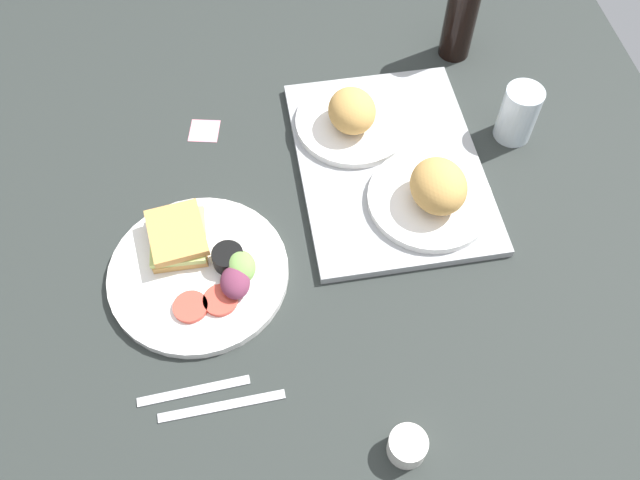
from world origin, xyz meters
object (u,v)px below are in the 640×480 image
bread_plate_near (352,117)px  plate_with_salad (200,267)px  serving_tray (389,164)px  bread_plate_far (434,192)px  sticky_note (204,131)px  drinking_glass (518,114)px  espresso_cup (407,446)px  fork (194,391)px  soda_bottle (461,17)px  knife (222,406)px

bread_plate_near → plate_with_salad: (26.59, -30.54, -2.67)cm
plate_with_salad → serving_tray: bearing=115.5°
bread_plate_far → bread_plate_near: bearing=-151.9°
plate_with_salad → sticky_note: bearing=175.5°
bread_plate_near → sticky_note: size_ratio=3.91×
drinking_glass → espresso_cup: size_ratio=2.01×
bread_plate_near → drinking_glass: 30.76cm
bread_plate_near → espresso_cup: (60.83, -3.40, -2.32)cm
sticky_note → fork: bearing=-5.4°
sticky_note → soda_bottle: bearing=104.5°
serving_tray → bread_plate_far: bread_plate_far is taller
serving_tray → plate_with_salad: (17.06, -35.79, 0.85)cm
serving_tray → drinking_glass: (-4.22, 25.02, 4.82)cm
bread_plate_far → espresso_cup: bearing=-18.9°
drinking_glass → serving_tray: bearing=-80.4°
fork → drinking_glass: bearing=30.1°
bread_plate_near → fork: bearing=-34.9°
bread_plate_near → plate_with_salad: bread_plate_near is taller
bread_plate_far → drinking_glass: drinking_glass is taller
espresso_cup → fork: bearing=-114.7°
plate_with_salad → drinking_glass: bearing=109.3°
plate_with_salad → soda_bottle: soda_bottle is taller
soda_bottle → bread_plate_near: bearing=-53.6°
knife → espresso_cup: bearing=-25.0°
sticky_note → knife: bearing=-0.9°
fork → sticky_note: bearing=81.1°
bread_plate_far → espresso_cup: (40.94, -14.04, -2.78)cm
serving_tray → knife: size_ratio=2.37×
bread_plate_near → espresso_cup: size_ratio=3.91×
knife → sticky_note: knife is taller
espresso_cup → serving_tray: bearing=170.4°
plate_with_salad → sticky_note: plate_with_salad is taller
espresso_cup → sticky_note: 70.17cm
espresso_cup → knife: size_ratio=0.29×
bread_plate_far → knife: 50.09cm
bread_plate_far → soda_bottle: bearing=159.2°
soda_bottle → knife: 88.12cm
plate_with_salad → knife: bearing=3.9°
bread_plate_far → plate_with_salad: size_ratio=0.73×
sticky_note → bread_plate_far: bearing=57.4°
bread_plate_near → espresso_cup: bread_plate_near is taller
fork → knife: (3.00, 4.00, 0.00)cm
bread_plate_far → fork: bread_plate_far is taller
bread_plate_near → bread_plate_far: bread_plate_far is taller
bread_plate_far → soda_bottle: (-38.54, 14.64, 4.34)cm
bread_plate_far → drinking_glass: 24.46cm
serving_tray → espresso_cup: bearing=-9.6°
knife → serving_tray: bearing=47.5°
bread_plate_near → fork: size_ratio=1.29×
bread_plate_far → sticky_note: size_ratio=3.92×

